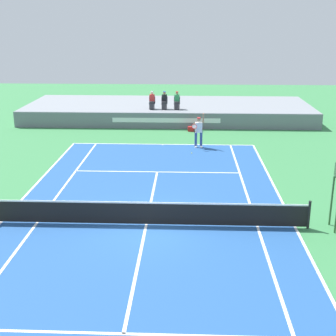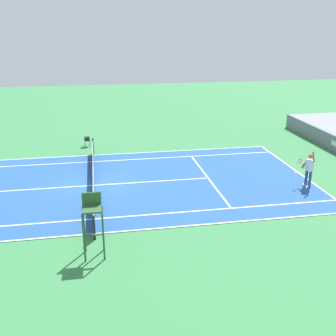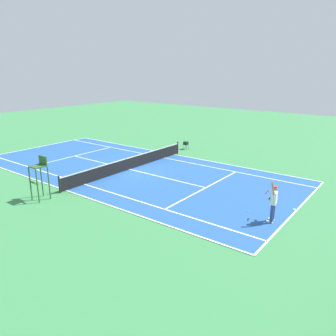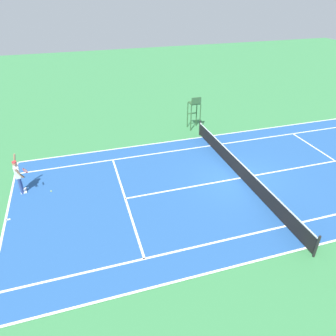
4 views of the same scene
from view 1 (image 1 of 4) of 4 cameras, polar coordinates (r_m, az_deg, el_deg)
name	(u,v)px [view 1 (image 1 of 4)]	position (r m, az deg, el deg)	size (l,w,h in m)	color
ground_plane	(146,225)	(17.76, -2.64, -6.91)	(80.00, 80.00, 0.00)	#387F47
court	(146,225)	(17.75, -2.64, -6.88)	(11.08, 23.88, 0.03)	#235193
net	(146,212)	(17.55, -2.66, -5.35)	(11.98, 0.10, 1.07)	black
barrier_wall	(166,121)	(33.22, -0.21, 5.71)	(21.50, 0.25, 1.11)	slate
bleacher_platform	(169,110)	(37.07, 0.07, 6.94)	(21.50, 7.61, 1.11)	gray
spectator_seated_0	(152,101)	(34.49, -1.94, 8.10)	(0.44, 0.60, 1.26)	#474C56
spectator_seated_1	(164,101)	(34.43, -0.44, 8.10)	(0.44, 0.60, 1.26)	#474C56
spectator_seated_2	(177,101)	(34.40, 1.08, 8.09)	(0.44, 0.60, 1.26)	#474C56
tennis_player	(199,131)	(28.16, 3.69, 4.44)	(0.75, 0.70, 2.08)	navy
tennis_ball	(192,153)	(27.05, 2.86, 1.81)	(0.07, 0.07, 0.07)	#D1E533
equipment_bag	(194,129)	(32.52, 3.17, 4.71)	(0.90, 0.33, 0.32)	red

